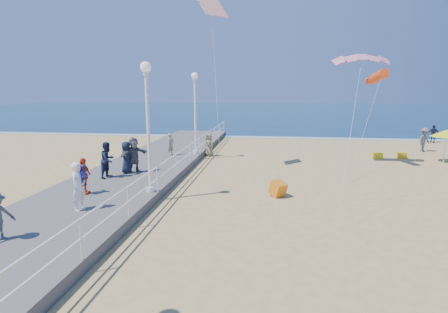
# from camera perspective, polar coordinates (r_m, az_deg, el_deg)

# --- Properties ---
(ground) EXTENTS (160.00, 160.00, 0.00)m
(ground) POSITION_cam_1_polar(r_m,az_deg,el_deg) (14.40, 8.92, -8.02)
(ground) COLOR tan
(ground) RESTS_ON ground
(ocean) EXTENTS (160.00, 90.00, 0.05)m
(ocean) POSITION_cam_1_polar(r_m,az_deg,el_deg) (78.77, 7.98, 7.43)
(ocean) COLOR #0C2D4D
(ocean) RESTS_ON ground
(surf_line) EXTENTS (160.00, 1.20, 0.04)m
(surf_line) POSITION_cam_1_polar(r_m,az_deg,el_deg) (34.44, 8.25, 3.10)
(surf_line) COLOR white
(surf_line) RESTS_ON ground
(boardwalk) EXTENTS (5.00, 44.00, 0.40)m
(boardwalk) POSITION_cam_1_polar(r_m,az_deg,el_deg) (15.99, -19.16, -5.83)
(boardwalk) COLOR slate
(boardwalk) RESTS_ON ground
(railing) EXTENTS (0.05, 42.00, 0.55)m
(railing) POSITION_cam_1_polar(r_m,az_deg,el_deg) (14.79, -10.90, -2.54)
(railing) COLOR white
(railing) RESTS_ON boardwalk
(lamp_post_mid) EXTENTS (0.44, 0.44, 5.32)m
(lamp_post_mid) POSITION_cam_1_polar(r_m,az_deg,el_deg) (14.53, -12.37, 6.80)
(lamp_post_mid) COLOR white
(lamp_post_mid) RESTS_ON boardwalk
(lamp_post_far) EXTENTS (0.44, 0.44, 5.32)m
(lamp_post_far) POSITION_cam_1_polar(r_m,az_deg,el_deg) (23.18, -4.74, 8.45)
(lamp_post_far) COLOR white
(lamp_post_far) RESTS_ON boardwalk
(woman_holding_toddler) EXTENTS (0.49, 0.68, 1.74)m
(woman_holding_toddler) POSITION_cam_1_polar(r_m,az_deg,el_deg) (13.41, -22.64, -4.51)
(woman_holding_toddler) COLOR white
(woman_holding_toddler) RESTS_ON boardwalk
(toddler_held) EXTENTS (0.34, 0.41, 0.78)m
(toddler_held) POSITION_cam_1_polar(r_m,az_deg,el_deg) (13.37, -21.88, -2.85)
(toddler_held) COLOR #3241BC
(toddler_held) RESTS_ON boardwalk
(spectator_3) EXTENTS (0.44, 0.91, 1.51)m
(spectator_3) POSITION_cam_1_polar(r_m,az_deg,el_deg) (15.38, -21.96, -2.99)
(spectator_3) COLOR red
(spectator_3) RESTS_ON boardwalk
(spectator_4) EXTENTS (0.55, 0.82, 1.64)m
(spectator_4) POSITION_cam_1_polar(r_m,az_deg,el_deg) (18.53, -15.66, -0.14)
(spectator_4) COLOR #161F31
(spectator_4) RESTS_ON boardwalk
(spectator_5) EXTENTS (1.42, 1.71, 1.84)m
(spectator_5) POSITION_cam_1_polar(r_m,az_deg,el_deg) (18.56, -14.48, 0.26)
(spectator_5) COLOR #58595D
(spectator_5) RESTS_ON boardwalk
(spectator_6) EXTENTS (0.49, 0.61, 1.45)m
(spectator_6) POSITION_cam_1_polar(r_m,az_deg,el_deg) (23.01, -8.70, 2.00)
(spectator_6) COLOR #9A8D6A
(spectator_6) RESTS_ON boardwalk
(spectator_7) EXTENTS (0.81, 0.96, 1.75)m
(spectator_7) POSITION_cam_1_polar(r_m,az_deg,el_deg) (17.84, -18.45, -0.53)
(spectator_7) COLOR #1A2039
(spectator_7) RESTS_ON boardwalk
(beach_walker_a) EXTENTS (1.35, 1.28, 1.84)m
(beach_walker_a) POSITION_cam_1_polar(r_m,az_deg,el_deg) (30.32, 29.90, 2.40)
(beach_walker_a) COLOR slate
(beach_walker_a) RESTS_ON ground
(beach_walker_b) EXTENTS (0.95, 0.47, 1.57)m
(beach_walker_b) POSITION_cam_1_polar(r_m,az_deg,el_deg) (35.92, 31.00, 3.19)
(beach_walker_b) COLOR #1C1B3C
(beach_walker_b) RESTS_ON ground
(beach_walker_c) EXTENTS (0.93, 0.87, 1.59)m
(beach_walker_c) POSITION_cam_1_polar(r_m,az_deg,el_deg) (24.56, -2.44, 1.89)
(beach_walker_c) COLOR #7F7A57
(beach_walker_c) RESTS_ON ground
(box_kite) EXTENTS (0.88, 0.90, 0.74)m
(box_kite) POSITION_cam_1_polar(r_m,az_deg,el_deg) (15.54, 8.80, -5.44)
(box_kite) COLOR #ED470D
(box_kite) RESTS_ON ground
(beach_umbrella) EXTENTS (1.90, 1.90, 2.14)m
(beach_umbrella) POSITION_cam_1_polar(r_m,az_deg,el_deg) (26.21, 32.60, 3.21)
(beach_umbrella) COLOR white
(beach_umbrella) RESTS_ON ground
(beach_chair_left) EXTENTS (0.55, 0.55, 0.40)m
(beach_chair_left) POSITION_cam_1_polar(r_m,az_deg,el_deg) (26.86, 26.98, 0.19)
(beach_chair_left) COLOR yellow
(beach_chair_left) RESTS_ON ground
(beach_chair_right) EXTENTS (0.55, 0.55, 0.40)m
(beach_chair_right) POSITION_cam_1_polar(r_m,az_deg,el_deg) (26.01, 23.79, 0.14)
(beach_chair_right) COLOR yellow
(beach_chair_right) RESTS_ON ground
(kite_parafoil) EXTENTS (3.33, 0.94, 0.65)m
(kite_parafoil) POSITION_cam_1_polar(r_m,az_deg,el_deg) (22.96, 21.56, 14.87)
(kite_parafoil) COLOR #CA174A
(kite_windsock) EXTENTS (0.98, 2.55, 1.05)m
(kite_windsock) POSITION_cam_1_polar(r_m,az_deg,el_deg) (22.45, 23.91, 11.87)
(kite_windsock) COLOR #EB4213
(kite_diamond_redwhite) EXTENTS (1.82, 1.84, 1.16)m
(kite_diamond_redwhite) POSITION_cam_1_polar(r_m,az_deg,el_deg) (20.65, -2.00, 23.29)
(kite_diamond_redwhite) COLOR red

